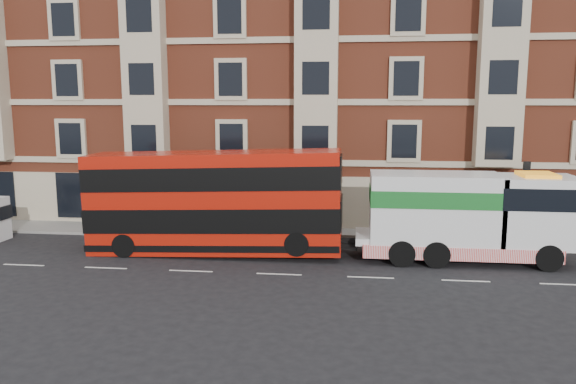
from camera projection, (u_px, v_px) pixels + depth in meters
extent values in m
plane|color=black|center=(279.00, 274.00, 24.71)|extent=(120.00, 120.00, 0.00)
cube|color=slate|center=(296.00, 233.00, 32.05)|extent=(90.00, 3.00, 0.15)
cube|color=brown|center=(315.00, 80.00, 37.93)|extent=(45.00, 12.00, 18.00)
cylinder|color=black|center=(187.00, 200.00, 31.14)|extent=(0.14, 0.14, 4.00)
cube|color=black|center=(186.00, 162.00, 30.81)|extent=(0.35, 0.15, 0.50)
cylinder|color=black|center=(524.00, 207.00, 29.05)|extent=(0.14, 0.14, 4.00)
cube|color=black|center=(527.00, 166.00, 28.72)|extent=(0.35, 0.15, 0.50)
cube|color=#AE1609|center=(214.00, 202.00, 27.79)|extent=(12.49, 2.79, 4.91)
cube|color=black|center=(215.00, 216.00, 27.91)|extent=(12.53, 2.85, 1.17)
cube|color=black|center=(214.00, 176.00, 27.59)|extent=(12.53, 2.85, 1.11)
cylinder|color=black|center=(124.00, 245.00, 27.37)|extent=(1.16, 0.36, 1.16)
cylinder|color=black|center=(143.00, 234.00, 29.84)|extent=(1.16, 0.36, 1.16)
cylinder|color=black|center=(297.00, 244.00, 26.34)|extent=(1.16, 0.36, 1.16)
cylinder|color=black|center=(302.00, 232.00, 28.81)|extent=(1.16, 0.36, 1.16)
cube|color=silver|center=(462.00, 239.00, 26.65)|extent=(10.03, 2.56, 0.33)
cube|color=silver|center=(535.00, 211.00, 26.05)|extent=(3.57, 2.79, 3.23)
cube|color=silver|center=(434.00, 207.00, 26.57)|extent=(6.02, 2.79, 3.23)
cube|color=#156221|center=(435.00, 196.00, 26.48)|extent=(6.08, 2.83, 0.78)
cube|color=red|center=(457.00, 247.00, 26.74)|extent=(8.92, 2.85, 0.61)
cylinder|color=black|center=(549.00, 258.00, 25.07)|extent=(1.23, 0.39, 1.23)
cylinder|color=black|center=(531.00, 244.00, 27.54)|extent=(1.23, 0.39, 1.23)
cylinder|color=black|center=(436.00, 254.00, 25.64)|extent=(1.23, 0.45, 1.23)
cylinder|color=black|center=(429.00, 241.00, 28.11)|extent=(1.23, 0.45, 1.23)
cylinder|color=black|center=(402.00, 253.00, 25.82)|extent=(1.23, 0.45, 1.23)
cylinder|color=black|center=(398.00, 240.00, 28.29)|extent=(1.23, 0.45, 1.23)
imported|color=#17232E|center=(163.00, 215.00, 32.66)|extent=(0.69, 0.54, 1.67)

